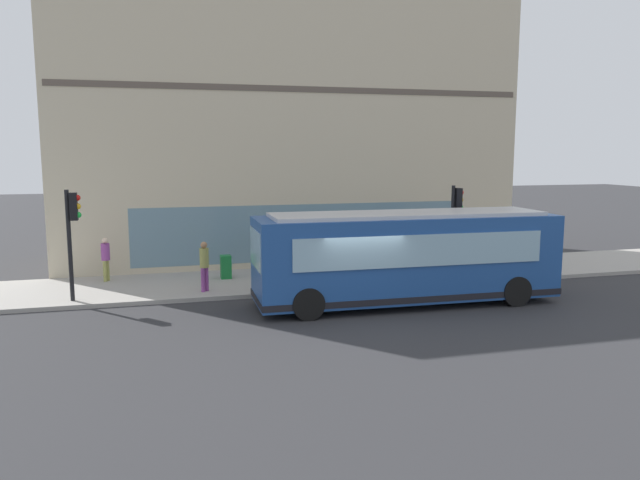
% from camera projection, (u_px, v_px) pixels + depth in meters
% --- Properties ---
extents(ground, '(120.00, 120.00, 0.00)m').
position_uv_depth(ground, '(356.00, 312.00, 19.51)').
color(ground, '#2D2D30').
extents(sidewalk_curb, '(4.64, 40.00, 0.15)m').
position_uv_depth(sidewalk_curb, '(316.00, 278.00, 24.19)').
color(sidewalk_curb, '#9E9991').
rests_on(sidewalk_curb, ground).
extents(building_corner, '(7.06, 20.18, 13.76)m').
position_uv_depth(building_corner, '(284.00, 111.00, 28.77)').
color(building_corner, beige).
rests_on(building_corner, ground).
extents(city_bus_nearside, '(2.80, 10.10, 3.07)m').
position_uv_depth(city_bus_nearside, '(406.00, 258.00, 20.29)').
color(city_bus_nearside, '#1E478C').
rests_on(city_bus_nearside, ground).
extents(traffic_light_near_corner, '(0.32, 0.49, 3.61)m').
position_uv_depth(traffic_light_near_corner, '(456.00, 214.00, 23.40)').
color(traffic_light_near_corner, black).
rests_on(traffic_light_near_corner, sidewalk_curb).
extents(traffic_light_down_block, '(0.32, 0.49, 3.67)m').
position_uv_depth(traffic_light_down_block, '(72.00, 224.00, 19.98)').
color(traffic_light_down_block, black).
rests_on(traffic_light_down_block, sidewalk_curb).
extents(fire_hydrant, '(0.35, 0.35, 0.74)m').
position_uv_depth(fire_hydrant, '(297.00, 262.00, 25.24)').
color(fire_hydrant, gold).
rests_on(fire_hydrant, sidewalk_curb).
extents(pedestrian_near_building_entrance, '(0.32, 0.32, 1.68)m').
position_uv_depth(pedestrian_near_building_entrance, '(329.00, 253.00, 23.77)').
color(pedestrian_near_building_entrance, black).
rests_on(pedestrian_near_building_entrance, sidewalk_curb).
extents(pedestrian_near_hydrant, '(0.32, 0.32, 1.55)m').
position_uv_depth(pedestrian_near_hydrant, '(514.00, 248.00, 25.68)').
color(pedestrian_near_hydrant, gold).
rests_on(pedestrian_near_hydrant, sidewalk_curb).
extents(pedestrian_walking_along_curb, '(0.32, 0.32, 1.77)m').
position_uv_depth(pedestrian_walking_along_curb, '(204.00, 263.00, 21.50)').
color(pedestrian_walking_along_curb, '#8C3F8C').
rests_on(pedestrian_walking_along_curb, sidewalk_curb).
extents(pedestrian_by_light_pole, '(0.32, 0.32, 1.66)m').
position_uv_depth(pedestrian_by_light_pole, '(106.00, 256.00, 23.21)').
color(pedestrian_by_light_pole, '#99994C').
rests_on(pedestrian_by_light_pole, sidewalk_curb).
extents(newspaper_vending_box, '(0.44, 0.43, 0.90)m').
position_uv_depth(newspaper_vending_box, '(226.00, 267.00, 23.79)').
color(newspaper_vending_box, '#197233').
rests_on(newspaper_vending_box, sidewalk_curb).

